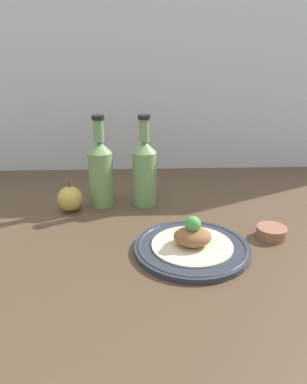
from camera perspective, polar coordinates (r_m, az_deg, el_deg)
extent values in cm
cube|color=brown|center=(95.28, 2.33, -7.31)|extent=(180.00, 110.00, 4.00)
cube|color=silver|center=(136.85, 0.71, 19.92)|extent=(180.00, 3.00, 80.00)
cylinder|color=#2D333D|center=(86.73, 5.89, -8.54)|extent=(26.51, 26.51, 1.29)
torus|color=#2D333D|center=(86.50, 5.90, -8.28)|extent=(25.29, 25.29, 0.90)
cylinder|color=beige|center=(86.31, 5.91, -8.06)|extent=(18.56, 18.56, 0.40)
ellipsoid|color=brown|center=(85.23, 5.97, -6.75)|extent=(8.63, 7.33, 4.06)
sphere|color=#4CA34C|center=(83.81, 6.05, -4.89)|extent=(3.58, 3.58, 3.58)
cylinder|color=#729E5B|center=(108.36, -7.97, 1.94)|extent=(6.96, 6.96, 15.91)
cone|color=#729E5B|center=(105.57, -8.24, 6.81)|extent=(6.96, 6.96, 3.13)
cylinder|color=#729E5B|center=(104.51, -8.37, 9.25)|extent=(2.79, 2.79, 6.05)
cylinder|color=black|center=(103.81, -8.48, 11.20)|extent=(3.48, 3.48, 1.20)
cylinder|color=#729E5B|center=(107.84, -1.37, 2.05)|extent=(6.96, 6.96, 15.91)
cone|color=#729E5B|center=(105.04, -1.42, 6.95)|extent=(6.96, 6.96, 3.13)
cylinder|color=#729E5B|center=(103.97, -1.44, 9.40)|extent=(2.79, 2.79, 6.05)
cylinder|color=black|center=(103.27, -1.46, 11.37)|extent=(3.48, 3.48, 1.20)
sphere|color=gold|center=(107.77, -12.58, -1.01)|extent=(7.10, 7.10, 7.10)
cylinder|color=brown|center=(106.29, -12.76, 1.04)|extent=(0.57, 0.57, 1.60)
cylinder|color=#996047|center=(96.08, 17.53, -5.86)|extent=(7.29, 7.29, 2.72)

